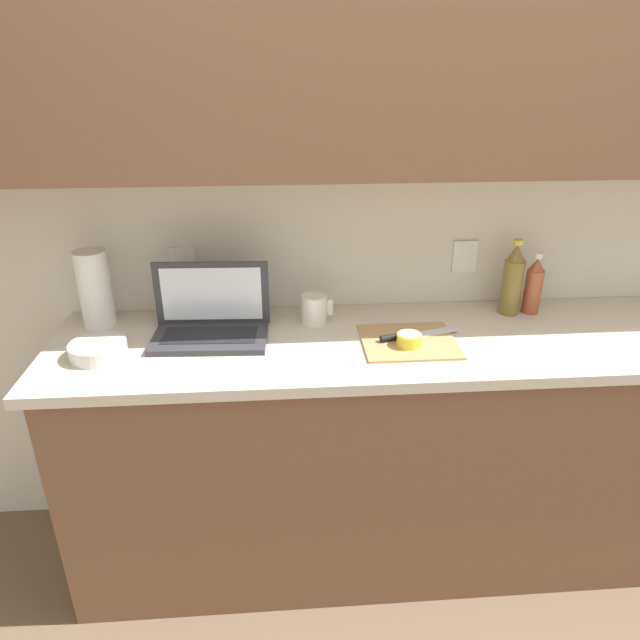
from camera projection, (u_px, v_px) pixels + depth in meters
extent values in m
plane|color=brown|center=(413.00, 542.00, 2.26)|extent=(12.00, 12.00, 0.00)
cube|color=silver|center=(417.00, 197.00, 2.02)|extent=(5.20, 0.06, 2.60)
cube|color=white|center=(184.00, 263.00, 2.02)|extent=(0.09, 0.01, 0.12)
cube|color=white|center=(465.00, 257.00, 2.08)|extent=(0.09, 0.01, 0.12)
cube|color=brown|center=(444.00, 50.00, 1.65)|extent=(4.42, 0.32, 0.70)
cube|color=brown|center=(421.00, 452.00, 2.08)|extent=(2.43, 0.55, 0.87)
cube|color=beige|center=(431.00, 341.00, 1.90)|extent=(2.51, 0.58, 0.03)
cube|color=#333338|center=(210.00, 338.00, 1.86)|extent=(0.38, 0.24, 0.02)
cube|color=black|center=(210.00, 335.00, 1.85)|extent=(0.31, 0.14, 0.00)
cube|color=#333338|center=(212.00, 293.00, 1.90)|extent=(0.38, 0.03, 0.22)
cube|color=white|center=(212.00, 294.00, 1.90)|extent=(0.33, 0.02, 0.18)
cube|color=tan|center=(409.00, 341.00, 1.85)|extent=(0.30, 0.27, 0.01)
cube|color=silver|center=(433.00, 332.00, 1.90)|extent=(0.17, 0.08, 0.00)
cylinder|color=black|center=(396.00, 336.00, 1.85)|extent=(0.11, 0.05, 0.02)
cylinder|color=yellow|center=(409.00, 340.00, 1.81)|extent=(0.08, 0.08, 0.04)
cylinder|color=#F4EAA3|center=(409.00, 334.00, 1.80)|extent=(0.07, 0.07, 0.00)
cylinder|color=#A34C2D|center=(533.00, 291.00, 2.04)|extent=(0.06, 0.06, 0.16)
cone|color=#A34C2D|center=(537.00, 264.00, 2.00)|extent=(0.05, 0.05, 0.04)
cylinder|color=white|center=(539.00, 256.00, 1.98)|extent=(0.03, 0.03, 0.02)
cylinder|color=olive|center=(511.00, 287.00, 2.03)|extent=(0.07, 0.07, 0.20)
cone|color=olive|center=(517.00, 253.00, 1.97)|extent=(0.07, 0.07, 0.06)
cylinder|color=gold|center=(518.00, 242.00, 1.96)|extent=(0.03, 0.03, 0.02)
cylinder|color=silver|center=(314.00, 309.00, 1.97)|extent=(0.09, 0.09, 0.10)
cube|color=silver|center=(330.00, 307.00, 1.97)|extent=(0.02, 0.01, 0.06)
cylinder|color=beige|center=(98.00, 350.00, 1.75)|extent=(0.17, 0.17, 0.05)
cylinder|color=white|center=(95.00, 289.00, 1.92)|extent=(0.11, 0.11, 0.26)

